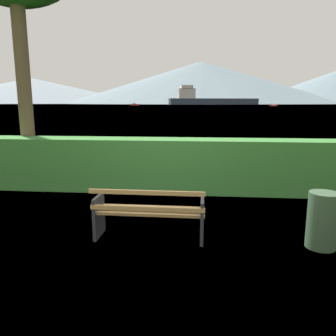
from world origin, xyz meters
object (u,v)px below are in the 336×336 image
trash_bin (322,220)px  sailboat_mid (134,105)px  fishing_boat_near (274,105)px  park_bench (149,213)px  cargo_ship_large (207,99)px

trash_bin → sailboat_mid: bearing=101.9°
trash_bin → fishing_boat_near: bearing=78.6°
park_bench → fishing_boat_near: bearing=77.8°
cargo_ship_large → park_bench: bearing=-91.2°
park_bench → fishing_boat_near: fishing_boat_near is taller
park_bench → trash_bin: (2.61, -0.06, -0.00)m
trash_bin → fishing_boat_near: fishing_boat_near is taller
fishing_boat_near → sailboat_mid: bearing=156.8°
fishing_boat_near → trash_bin: bearing=-101.4°
park_bench → sailboat_mid: size_ratio=0.29×
trash_bin → fishing_boat_near: 194.01m
park_bench → trash_bin: size_ratio=2.06×
trash_bin → sailboat_mid: sailboat_mid is taller
cargo_ship_large → trash_bin: bearing=-90.7°
fishing_boat_near → park_bench: bearing=-102.2°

